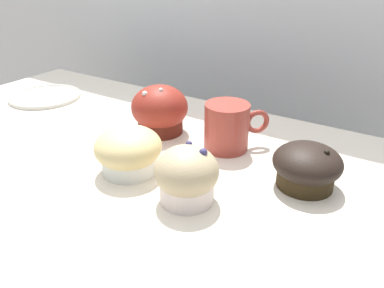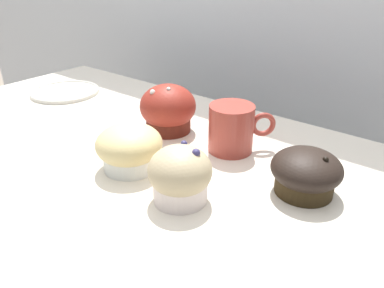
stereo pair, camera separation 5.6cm
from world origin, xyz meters
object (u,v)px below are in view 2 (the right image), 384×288
(muffin_front_center, at_px, (306,172))
(serving_plate, at_px, (65,92))
(muffin_back_left, at_px, (180,175))
(muffin_back_right, at_px, (168,110))
(coffee_cup, at_px, (232,127))
(muffin_front_left, at_px, (129,148))

(muffin_front_center, bearing_deg, serving_plate, 175.94)
(muffin_back_left, xyz_separation_m, serving_plate, (-0.53, 0.17, -0.03))
(muffin_back_right, height_order, serving_plate, muffin_back_right)
(muffin_front_center, xyz_separation_m, muffin_back_right, (-0.30, 0.04, 0.01))
(muffin_back_left, bearing_deg, muffin_back_right, 135.69)
(serving_plate, bearing_deg, coffee_cup, 0.05)
(muffin_back_left, distance_m, serving_plate, 0.56)
(muffin_front_left, bearing_deg, coffee_cup, 58.72)
(muffin_back_left, distance_m, coffee_cup, 0.18)
(muffin_back_left, bearing_deg, muffin_front_left, 171.56)
(muffin_back_right, bearing_deg, muffin_front_center, -7.63)
(muffin_front_center, distance_m, muffin_back_left, 0.18)
(muffin_back_left, height_order, muffin_back_right, muffin_back_right)
(serving_plate, bearing_deg, muffin_back_left, -18.20)
(muffin_front_left, bearing_deg, serving_plate, 159.04)
(coffee_cup, xyz_separation_m, serving_plate, (-0.50, -0.00, -0.04))
(muffin_front_left, height_order, coffee_cup, coffee_cup)
(muffin_back_right, distance_m, coffee_cup, 0.14)
(muffin_back_right, height_order, muffin_front_left, muffin_back_right)
(coffee_cup, bearing_deg, serving_plate, -179.95)
(muffin_back_left, bearing_deg, coffee_cup, 98.82)
(muffin_front_left, xyz_separation_m, serving_plate, (-0.41, 0.16, -0.03))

